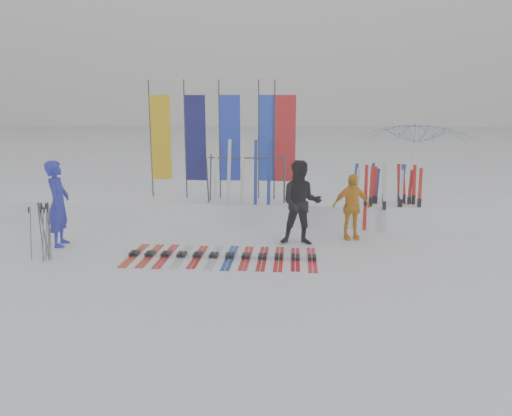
# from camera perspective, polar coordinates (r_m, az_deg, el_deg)

# --- Properties ---
(ground) EXTENTS (120.00, 120.00, 0.00)m
(ground) POSITION_cam_1_polar(r_m,az_deg,el_deg) (9.40, -2.00, -8.00)
(ground) COLOR white
(ground) RESTS_ON ground
(snow_bank) EXTENTS (14.00, 1.60, 0.60)m
(snow_bank) POSITION_cam_1_polar(r_m,az_deg,el_deg) (13.72, 0.15, -0.24)
(snow_bank) COLOR white
(snow_bank) RESTS_ON ground
(person_blue) EXTENTS (0.57, 0.77, 1.95)m
(person_blue) POSITION_cam_1_polar(r_m,az_deg,el_deg) (12.09, -21.66, 0.47)
(person_blue) COLOR #1C22A5
(person_blue) RESTS_ON ground
(person_black) EXTENTS (0.94, 0.74, 1.94)m
(person_black) POSITION_cam_1_polar(r_m,az_deg,el_deg) (11.37, 5.17, 0.57)
(person_black) COLOR black
(person_black) RESTS_ON ground
(person_yellow) EXTENTS (0.99, 0.60, 1.57)m
(person_yellow) POSITION_cam_1_polar(r_m,az_deg,el_deg) (12.03, 10.83, 0.16)
(person_yellow) COLOR orange
(person_yellow) RESTS_ON ground
(tent_canopy) EXTENTS (3.38, 3.43, 2.75)m
(tent_canopy) POSITION_cam_1_polar(r_m,az_deg,el_deg) (14.69, 17.69, 4.26)
(tent_canopy) COLOR white
(tent_canopy) RESTS_ON ground
(ski_row) EXTENTS (3.95, 1.69, 0.07)m
(ski_row) POSITION_cam_1_polar(r_m,az_deg,el_deg) (10.58, -3.93, -5.50)
(ski_row) COLOR red
(ski_row) RESTS_ON ground
(pole_cluster) EXTENTS (0.48, 0.48, 1.23)m
(pole_cluster) POSITION_cam_1_polar(r_m,az_deg,el_deg) (11.21, -23.10, -2.50)
(pole_cluster) COLOR #595B60
(pole_cluster) RESTS_ON ground
(feather_flags) EXTENTS (4.01, 0.15, 3.20)m
(feather_flags) POSITION_cam_1_polar(r_m,az_deg,el_deg) (13.67, -3.37, 7.93)
(feather_flags) COLOR #383A3F
(feather_flags) RESTS_ON ground
(ski_rack) EXTENTS (2.04, 0.80, 1.23)m
(ski_rack) POSITION_cam_1_polar(r_m,az_deg,el_deg) (13.16, -1.09, 4.02)
(ski_rack) COLOR #383A3F
(ski_rack) RESTS_ON ground
(upright_skis) EXTENTS (1.69, 1.00, 1.69)m
(upright_skis) POSITION_cam_1_polar(r_m,az_deg,el_deg) (13.35, 14.78, 1.21)
(upright_skis) COLOR navy
(upright_skis) RESTS_ON ground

